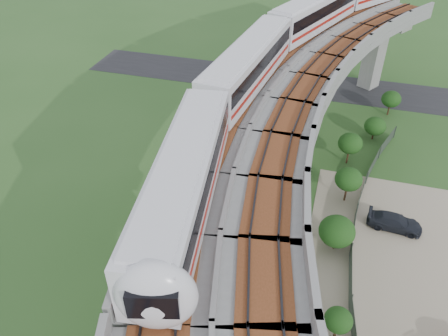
# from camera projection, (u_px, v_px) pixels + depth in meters

# --- Properties ---
(ground) EXTENTS (160.00, 160.00, 0.00)m
(ground) POSITION_uv_depth(u_px,v_px,m) (247.00, 235.00, 36.74)
(ground) COLOR #2B5120
(ground) RESTS_ON ground
(dirt_lot) EXTENTS (18.00, 26.00, 0.04)m
(dirt_lot) POSITION_uv_depth(u_px,v_px,m) (425.00, 292.00, 32.08)
(dirt_lot) COLOR gray
(dirt_lot) RESTS_ON ground
(asphalt_road) EXTENTS (60.00, 8.00, 0.03)m
(asphalt_road) POSITION_uv_depth(u_px,v_px,m) (298.00, 83.00, 59.81)
(asphalt_road) COLOR #232326
(asphalt_road) RESTS_ON ground
(viaduct) EXTENTS (19.58, 73.98, 11.40)m
(viaduct) POSITION_uv_depth(u_px,v_px,m) (304.00, 154.00, 30.47)
(viaduct) COLOR #99968E
(viaduct) RESTS_ON ground
(metro_train) EXTENTS (18.32, 59.82, 3.64)m
(metro_train) POSITION_uv_depth(u_px,v_px,m) (304.00, 41.00, 38.92)
(metro_train) COLOR silver
(metro_train) RESTS_ON ground
(fence) EXTENTS (3.87, 38.73, 1.50)m
(fence) POSITION_uv_depth(u_px,v_px,m) (368.00, 253.00, 34.13)
(fence) COLOR #2D382D
(fence) RESTS_ON ground
(tree_0) EXTENTS (2.27, 2.27, 3.09)m
(tree_0) POSITION_uv_depth(u_px,v_px,m) (391.00, 99.00, 51.68)
(tree_0) COLOR #382314
(tree_0) RESTS_ON ground
(tree_1) EXTENTS (2.35, 2.35, 2.66)m
(tree_1) POSITION_uv_depth(u_px,v_px,m) (375.00, 126.00, 47.64)
(tree_1) COLOR #382314
(tree_1) RESTS_ON ground
(tree_2) EXTENTS (2.44, 2.44, 3.45)m
(tree_2) POSITION_uv_depth(u_px,v_px,m) (350.00, 143.00, 43.57)
(tree_2) COLOR #382314
(tree_2) RESTS_ON ground
(tree_3) EXTENTS (2.45, 2.45, 3.52)m
(tree_3) POSITION_uv_depth(u_px,v_px,m) (349.00, 179.00, 38.82)
(tree_3) COLOR #382314
(tree_3) RESTS_ON ground
(tree_4) EXTENTS (2.88, 2.88, 3.17)m
(tree_4) POSITION_uv_depth(u_px,v_px,m) (337.00, 231.00, 34.37)
(tree_4) COLOR #382314
(tree_4) RESTS_ON ground
(tree_5) EXTENTS (1.83, 1.83, 3.04)m
(tree_5) POSITION_uv_depth(u_px,v_px,m) (338.00, 320.00, 27.63)
(tree_5) COLOR #382314
(tree_5) RESTS_ON ground
(car_dark) EXTENTS (4.62, 2.12, 1.31)m
(car_dark) POSITION_uv_depth(u_px,v_px,m) (395.00, 222.00, 36.99)
(car_dark) COLOR black
(car_dark) RESTS_ON dirt_lot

